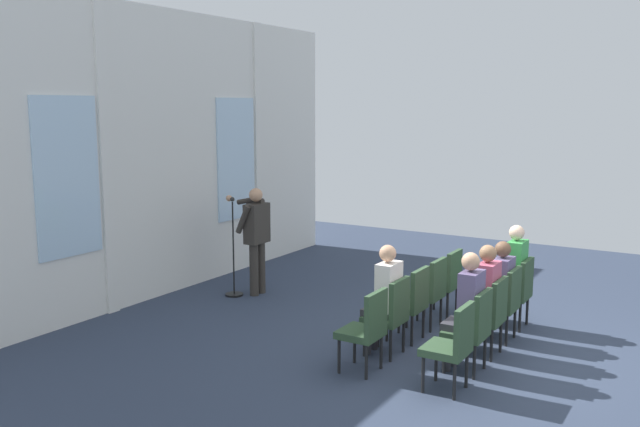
{
  "coord_description": "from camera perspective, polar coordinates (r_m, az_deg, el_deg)",
  "views": [
    {
      "loc": [
        -7.62,
        -2.14,
        2.94
      ],
      "look_at": [
        0.22,
        2.64,
        1.48
      ],
      "focal_mm": 38.13,
      "sensor_mm": 36.0,
      "label": 1
    }
  ],
  "objects": [
    {
      "name": "chair_r0_c4",
      "position": [
        9.73,
        10.57,
        -5.4
      ],
      "size": [
        0.46,
        0.44,
        0.94
      ],
      "color": "black",
      "rests_on": "ground"
    },
    {
      "name": "chair_r0_c3",
      "position": [
        9.19,
        9.21,
        -6.24
      ],
      "size": [
        0.46,
        0.44,
        0.94
      ],
      "color": "black",
      "rests_on": "ground"
    },
    {
      "name": "chair_r1_c4",
      "position": [
        9.44,
        16.26,
        -6.07
      ],
      "size": [
        0.46,
        0.44,
        0.94
      ],
      "color": "black",
      "rests_on": "ground"
    },
    {
      "name": "chair_r0_c2",
      "position": [
        8.65,
        7.68,
        -7.17
      ],
      "size": [
        0.46,
        0.44,
        0.94
      ],
      "color": "black",
      "rests_on": "ground"
    },
    {
      "name": "audience_r1_c1",
      "position": [
        7.73,
        12.18,
        -7.6
      ],
      "size": [
        0.36,
        0.39,
        1.36
      ],
      "color": "#2D2D33",
      "rests_on": "ground"
    },
    {
      "name": "chair_r1_c1",
      "position": [
        7.77,
        12.68,
        -9.21
      ],
      "size": [
        0.46,
        0.44,
        0.94
      ],
      "color": "black",
      "rests_on": "ground"
    },
    {
      "name": "speaker",
      "position": [
        10.61,
        -5.4,
        -1.65
      ],
      "size": [
        0.51,
        0.69,
        1.68
      ],
      "color": "#332D28",
      "rests_on": "ground"
    },
    {
      "name": "chair_r1_c2",
      "position": [
        8.32,
        14.04,
        -8.03
      ],
      "size": [
        0.46,
        0.44,
        0.94
      ],
      "color": "black",
      "rests_on": "ground"
    },
    {
      "name": "ground_plane",
      "position": [
        8.45,
        14.98,
        -11.63
      ],
      "size": [
        13.98,
        13.98,
        0.0
      ],
      "primitive_type": "plane",
      "color": "#2D384C"
    },
    {
      "name": "chair_r0_c0",
      "position": [
        7.6,
        3.95,
        -9.41
      ],
      "size": [
        0.46,
        0.44,
        0.94
      ],
      "color": "black",
      "rests_on": "ground"
    },
    {
      "name": "chair_r1_c0",
      "position": [
        7.23,
        11.11,
        -10.57
      ],
      "size": [
        0.46,
        0.44,
        0.94
      ],
      "color": "black",
      "rests_on": "ground"
    },
    {
      "name": "mic_stand",
      "position": [
        10.7,
        -7.24,
        -5.1
      ],
      "size": [
        0.28,
        0.28,
        1.55
      ],
      "color": "black",
      "rests_on": "ground"
    },
    {
      "name": "audience_r1_c3",
      "position": [
        8.85,
        14.75,
        -5.83
      ],
      "size": [
        0.36,
        0.39,
        1.28
      ],
      "color": "#2D2D33",
      "rests_on": "ground"
    },
    {
      "name": "audience_r0_c1",
      "position": [
        8.1,
        5.44,
        -6.75
      ],
      "size": [
        0.36,
        0.39,
        1.34
      ],
      "color": "#2D2D33",
      "rests_on": "ground"
    },
    {
      "name": "chair_r1_c3",
      "position": [
        8.88,
        15.23,
        -6.99
      ],
      "size": [
        0.46,
        0.44,
        0.94
      ],
      "color": "black",
      "rests_on": "ground"
    },
    {
      "name": "audience_r1_c4",
      "position": [
        9.4,
        15.87,
        -4.66
      ],
      "size": [
        0.36,
        0.39,
        1.39
      ],
      "color": "#2D2D33",
      "rests_on": "ground"
    },
    {
      "name": "rear_partition",
      "position": [
        10.75,
        -13.15,
        4.83
      ],
      "size": [
        8.87,
        0.14,
        4.4
      ],
      "color": "silver",
      "rests_on": "ground"
    },
    {
      "name": "chair_r0_c1",
      "position": [
        8.12,
        5.94,
        -8.22
      ],
      "size": [
        0.46,
        0.44,
        0.94
      ],
      "color": "black",
      "rests_on": "ground"
    },
    {
      "name": "audience_r1_c2",
      "position": [
        8.29,
        13.56,
        -6.59
      ],
      "size": [
        0.36,
        0.39,
        1.34
      ],
      "color": "#2D2D33",
      "rests_on": "ground"
    }
  ]
}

